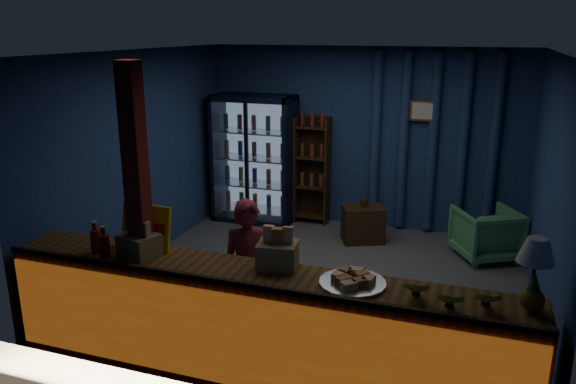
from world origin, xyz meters
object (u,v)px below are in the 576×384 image
(green_chair, at_px, (486,233))
(table_lamp, at_px, (536,253))
(pastry_tray, at_px, (353,281))
(shopkeeper, at_px, (248,272))

(green_chair, relative_size, table_lamp, 1.43)
(pastry_tray, bearing_deg, shopkeeper, 155.51)
(shopkeeper, distance_m, pastry_tray, 1.22)
(green_chair, xyz_separation_m, table_lamp, (0.25, -3.18, 1.02))
(shopkeeper, bearing_deg, table_lamp, -26.79)
(table_lamp, bearing_deg, shopkeeper, 170.38)
(shopkeeper, relative_size, green_chair, 1.88)
(green_chair, distance_m, pastry_tray, 3.49)
(pastry_tray, height_order, table_lamp, table_lamp)
(shopkeeper, height_order, pastry_tray, shopkeeper)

